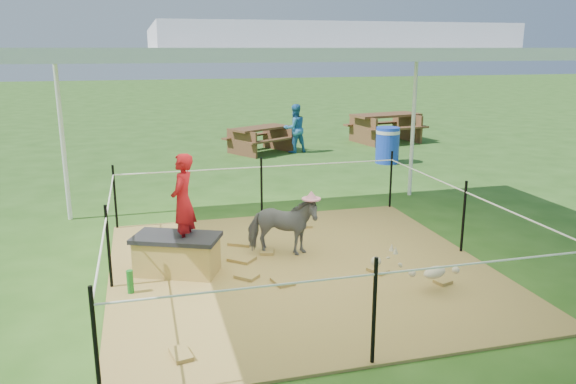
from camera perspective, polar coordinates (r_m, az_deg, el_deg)
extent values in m
plane|color=#2D5919|center=(7.06, 1.26, -7.88)|extent=(90.00, 90.00, 0.00)
cube|color=brown|center=(7.05, 1.26, -7.76)|extent=(4.60, 4.60, 0.03)
cylinder|color=silver|center=(9.45, -21.94, 4.99)|extent=(0.07, 0.07, 2.60)
cylinder|color=silver|center=(10.54, 12.59, 6.56)|extent=(0.07, 0.07, 2.60)
cube|color=white|center=(6.53, 1.39, 14.08)|extent=(6.30, 6.30, 0.08)
cube|color=white|center=(6.53, 1.40, 15.39)|extent=(3.30, 3.30, 0.22)
cylinder|color=black|center=(8.81, -17.16, -0.56)|extent=(0.04, 0.04, 1.00)
cylinder|color=black|center=(8.98, -2.70, 0.37)|extent=(0.04, 0.04, 1.00)
cylinder|color=black|center=(9.69, 10.40, 1.19)|extent=(0.04, 0.04, 1.00)
cylinder|color=black|center=(6.65, -17.76, -5.41)|extent=(0.04, 0.04, 1.00)
cylinder|color=black|center=(7.79, 17.41, -2.50)|extent=(0.04, 0.04, 1.00)
cylinder|color=black|center=(4.59, -18.94, -14.74)|extent=(0.04, 0.04, 1.00)
cylinder|color=black|center=(4.93, 8.74, -12.01)|extent=(0.04, 0.04, 1.00)
cylinder|color=white|center=(8.91, -2.73, 2.56)|extent=(4.50, 0.02, 0.02)
cylinder|color=white|center=(4.78, 8.90, -8.25)|extent=(4.50, 0.02, 0.02)
cylinder|color=white|center=(7.70, 17.60, 0.00)|extent=(0.02, 4.50, 0.02)
cylinder|color=white|center=(6.55, -17.99, -2.52)|extent=(0.02, 4.50, 0.02)
cube|color=#A6813C|center=(6.94, -11.19, -6.43)|extent=(1.06, 0.82, 0.42)
cube|color=black|center=(6.86, -11.29, -4.57)|extent=(1.14, 0.89, 0.05)
imported|color=#B41118|center=(6.71, -10.66, -0.11)|extent=(0.42, 0.49, 1.14)
cylinder|color=#1A7623|center=(6.54, -15.74, -8.76)|extent=(0.10, 0.10, 0.26)
imported|color=#4E4F53|center=(7.32, -0.60, -3.53)|extent=(1.02, 0.70, 0.78)
cylinder|color=pink|center=(7.20, -0.61, -0.12)|extent=(0.24, 0.24, 0.11)
cylinder|color=blue|center=(13.63, 10.06, 4.70)|extent=(0.56, 0.56, 0.86)
cube|color=#51391B|center=(14.81, -2.85, 5.32)|extent=(2.00, 1.83, 0.68)
cube|color=#52311C|center=(16.71, 9.87, 6.42)|extent=(2.22, 1.77, 0.83)
imported|color=#317BBA|center=(14.78, 0.69, 6.47)|extent=(0.70, 0.60, 1.27)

